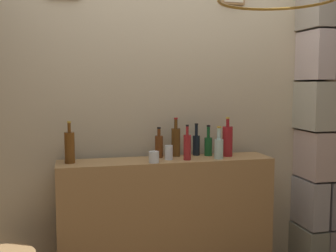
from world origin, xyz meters
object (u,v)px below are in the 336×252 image
object	(u,v)px
liquor_bottle_sherry	(70,147)
liquor_bottle_vodka	(187,146)
liquor_bottle_port	(227,141)
glass_tumbler_rocks	(169,153)
liquor_bottle_whiskey	(176,141)
liquor_bottle_amaro	(196,144)
glass_tumbler_highball	(154,157)
liquor_bottle_brandy	(219,147)
liquor_bottle_bourbon	(208,145)
liquor_bottle_mezcal	(159,146)

from	to	relation	value
liquor_bottle_sherry	liquor_bottle_vodka	size ratio (longest dim) A/B	1.14
liquor_bottle_port	glass_tumbler_rocks	world-z (taller)	liquor_bottle_port
liquor_bottle_vodka	liquor_bottle_whiskey	bearing A→B (deg)	102.84
liquor_bottle_vodka	liquor_bottle_amaro	world-z (taller)	liquor_bottle_vodka
glass_tumbler_highball	liquor_bottle_brandy	bearing A→B (deg)	4.54
liquor_bottle_bourbon	glass_tumbler_rocks	distance (m)	0.35
liquor_bottle_sherry	liquor_bottle_bourbon	xyz separation A→B (m)	(1.04, 0.06, -0.03)
liquor_bottle_brandy	glass_tumbler_highball	distance (m)	0.50
liquor_bottle_vodka	liquor_bottle_mezcal	xyz separation A→B (m)	(-0.18, 0.15, -0.01)
liquor_bottle_whiskey	glass_tumbler_rocks	bearing A→B (deg)	-123.41
liquor_bottle_vodka	liquor_bottle_brandy	size ratio (longest dim) A/B	1.07
liquor_bottle_port	liquor_bottle_amaro	xyz separation A→B (m)	(-0.22, 0.09, -0.03)
liquor_bottle_vodka	liquor_bottle_amaro	bearing A→B (deg)	54.76
liquor_bottle_amaro	glass_tumbler_highball	world-z (taller)	liquor_bottle_amaro
liquor_bottle_port	liquor_bottle_amaro	world-z (taller)	liquor_bottle_port
liquor_bottle_bourbon	glass_tumbler_rocks	xyz separation A→B (m)	(-0.34, -0.10, -0.03)
liquor_bottle_port	liquor_bottle_brandy	size ratio (longest dim) A/B	1.24
liquor_bottle_bourbon	liquor_bottle_port	bearing A→B (deg)	-22.91
liquor_bottle_vodka	liquor_bottle_brandy	world-z (taller)	liquor_bottle_vodka
liquor_bottle_mezcal	liquor_bottle_bourbon	size ratio (longest dim) A/B	0.97
liquor_bottle_vodka	liquor_bottle_whiskey	world-z (taller)	liquor_bottle_whiskey
liquor_bottle_port	liquor_bottle_brandy	distance (m)	0.14
liquor_bottle_sherry	liquor_bottle_brandy	world-z (taller)	liquor_bottle_sherry
liquor_bottle_amaro	liquor_bottle_vodka	bearing A→B (deg)	-125.24
liquor_bottle_brandy	glass_tumbler_rocks	distance (m)	0.37
liquor_bottle_whiskey	liquor_bottle_brandy	bearing A→B (deg)	-33.15
liquor_bottle_brandy	liquor_bottle_whiskey	bearing A→B (deg)	146.85
glass_tumbler_highball	liquor_bottle_port	bearing A→B (deg)	12.19
liquor_bottle_whiskey	glass_tumbler_rocks	distance (m)	0.17
liquor_bottle_brandy	liquor_bottle_bourbon	bearing A→B (deg)	101.87
liquor_bottle_brandy	liquor_bottle_whiskey	xyz separation A→B (m)	(-0.28, 0.18, 0.03)
liquor_bottle_sherry	liquor_bottle_mezcal	size ratio (longest dim) A/B	1.28
liquor_bottle_sherry	liquor_bottle_port	distance (m)	1.17
liquor_bottle_mezcal	liquor_bottle_brandy	xyz separation A→B (m)	(0.42, -0.16, -0.00)
liquor_bottle_vodka	glass_tumbler_highball	xyz separation A→B (m)	(-0.26, -0.05, -0.06)
liquor_bottle_port	liquor_bottle_mezcal	xyz separation A→B (m)	(-0.52, 0.07, -0.03)
liquor_bottle_bourbon	liquor_bottle_sherry	bearing A→B (deg)	-176.54
liquor_bottle_whiskey	glass_tumbler_highball	distance (m)	0.32
liquor_bottle_amaro	liquor_bottle_brandy	size ratio (longest dim) A/B	1.03
liquor_bottle_amaro	glass_tumbler_rocks	distance (m)	0.29
liquor_bottle_sherry	glass_tumbler_rocks	distance (m)	0.70
liquor_bottle_bourbon	liquor_bottle_whiskey	xyz separation A→B (m)	(-0.25, 0.04, 0.03)
liquor_bottle_mezcal	glass_tumbler_rocks	xyz separation A→B (m)	(0.05, -0.11, -0.04)
liquor_bottle_brandy	liquor_bottle_vodka	bearing A→B (deg)	178.10
liquor_bottle_whiskey	liquor_bottle_vodka	bearing A→B (deg)	-77.16
liquor_bottle_whiskey	glass_tumbler_rocks	world-z (taller)	liquor_bottle_whiskey
liquor_bottle_sherry	liquor_bottle_vodka	world-z (taller)	liquor_bottle_sherry
liquor_bottle_whiskey	liquor_bottle_sherry	bearing A→B (deg)	-172.87
glass_tumbler_highball	liquor_bottle_vodka	bearing A→B (deg)	10.47
liquor_bottle_sherry	liquor_bottle_bourbon	bearing A→B (deg)	3.46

